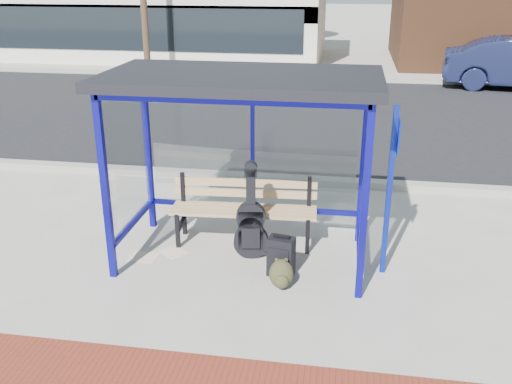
% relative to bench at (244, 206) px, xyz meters
% --- Properties ---
extents(ground, '(120.00, 120.00, 0.00)m').
position_rel_bench_xyz_m(ground, '(0.07, -0.47, -0.53)').
color(ground, '#B2ADA0').
rests_on(ground, ground).
extents(curb_near, '(60.00, 0.25, 0.12)m').
position_rel_bench_xyz_m(curb_near, '(0.07, 2.43, -0.47)').
color(curb_near, gray).
rests_on(curb_near, ground).
extents(street_asphalt, '(60.00, 10.00, 0.00)m').
position_rel_bench_xyz_m(street_asphalt, '(0.07, 7.53, -0.53)').
color(street_asphalt, black).
rests_on(street_asphalt, ground).
extents(curb_far, '(60.00, 0.25, 0.12)m').
position_rel_bench_xyz_m(curb_far, '(0.07, 12.63, -0.47)').
color(curb_far, gray).
rests_on(curb_far, ground).
extents(far_sidewalk, '(60.00, 4.00, 0.01)m').
position_rel_bench_xyz_m(far_sidewalk, '(0.07, 14.53, -0.53)').
color(far_sidewalk, '#B2ADA0').
rests_on(far_sidewalk, ground).
extents(bus_shelter, '(3.30, 1.80, 2.42)m').
position_rel_bench_xyz_m(bus_shelter, '(0.07, -0.40, 1.54)').
color(bus_shelter, '#0D0C87').
rests_on(bus_shelter, ground).
extents(storefront_white, '(18.00, 6.04, 4.00)m').
position_rel_bench_xyz_m(storefront_white, '(-8.93, 17.52, 1.47)').
color(storefront_white, silver).
rests_on(storefront_white, ground).
extents(bench, '(2.01, 0.60, 0.94)m').
position_rel_bench_xyz_m(bench, '(0.00, 0.00, 0.00)').
color(bench, black).
rests_on(bench, ground).
extents(guitar_bag, '(0.47, 0.19, 1.25)m').
position_rel_bench_xyz_m(guitar_bag, '(0.17, -0.45, -0.07)').
color(guitar_bag, black).
rests_on(guitar_bag, ground).
extents(suitcase, '(0.35, 0.26, 0.56)m').
position_rel_bench_xyz_m(suitcase, '(0.62, -0.87, -0.27)').
color(suitcase, black).
rests_on(suitcase, ground).
extents(backpack, '(0.32, 0.30, 0.35)m').
position_rel_bench_xyz_m(backpack, '(0.66, -1.16, -0.36)').
color(backpack, '#2E2E1A').
rests_on(backpack, ground).
extents(sign_post, '(0.09, 0.27, 2.13)m').
position_rel_bench_xyz_m(sign_post, '(1.88, -0.57, 0.67)').
color(sign_post, '#0D1E97').
rests_on(sign_post, ground).
extents(newspaper_a, '(0.38, 0.31, 0.01)m').
position_rel_bench_xyz_m(newspaper_a, '(-1.23, -0.69, -0.53)').
color(newspaper_a, white).
rests_on(newspaper_a, ground).
extents(newspaper_b, '(0.45, 0.44, 0.01)m').
position_rel_bench_xyz_m(newspaper_b, '(-0.88, -0.49, -0.53)').
color(newspaper_b, white).
rests_on(newspaper_b, ground).
extents(newspaper_c, '(0.49, 0.43, 0.01)m').
position_rel_bench_xyz_m(newspaper_c, '(0.27, -0.15, -0.53)').
color(newspaper_c, white).
rests_on(newspaper_c, ground).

